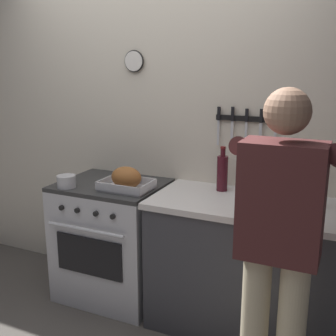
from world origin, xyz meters
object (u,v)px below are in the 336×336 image
bottle_dish_soap (251,185)px  bottle_cooking_oil (272,186)px  person_cook (279,237)px  roasting_pan (126,180)px  saucepan (66,181)px  bottle_soy_sauce (319,195)px  cutting_board (280,205)px  bottle_wine_red (222,172)px  stove (113,240)px

bottle_dish_soap → bottle_cooking_oil: bottle_cooking_oil is taller
person_cook → roasting_pan: size_ratio=4.72×
saucepan → bottle_soy_sauce: size_ratio=0.75×
saucepan → cutting_board: bearing=7.9°
bottle_wine_red → bottle_dish_soap: bearing=-15.9°
bottle_soy_sauce → bottle_cooking_oil: 0.28m
roasting_pan → bottle_wine_red: 0.67m
person_cook → bottle_soy_sauce: (0.11, 0.69, 0.02)m
roasting_pan → cutting_board: size_ratio=0.98×
bottle_wine_red → bottle_soy_sauce: bearing=-7.7°
stove → saucepan: (-0.23, -0.22, 0.49)m
roasting_pan → bottle_soy_sauce: size_ratio=1.94×
bottle_cooking_oil → bottle_wine_red: bearing=161.6°
stove → bottle_wine_red: (0.80, 0.17, 0.58)m
cutting_board → bottle_cooking_oil: bearing=138.5°
saucepan → person_cook: bearing=-14.2°
cutting_board → person_cook: bearing=-80.6°
stove → roasting_pan: bearing=-26.1°
roasting_pan → bottle_dish_soap: size_ratio=1.75×
roasting_pan → cutting_board: roasting_pan is taller
person_cook → bottle_cooking_oil: size_ratio=6.30×
bottle_dish_soap → saucepan: bearing=-165.6°
bottle_soy_sauce → bottle_cooking_oil: bearing=-172.9°
bottle_soy_sauce → bottle_wine_red: bearing=172.3°
cutting_board → bottle_cooking_oil: (-0.07, 0.06, 0.10)m
bottle_soy_sauce → cutting_board: bearing=-155.9°
bottle_cooking_oil → stove: bearing=-177.7°
stove → bottle_dish_soap: size_ratio=4.47×
cutting_board → bottle_wine_red: (-0.43, 0.18, 0.12)m
roasting_pan → bottle_wine_red: bearing=22.8°
person_cook → cutting_board: person_cook is taller
person_cook → bottle_wine_red: size_ratio=5.36×
person_cook → bottle_soy_sauce: size_ratio=9.14×
saucepan → bottle_soy_sauce: 1.70m
cutting_board → bottle_soy_sauce: size_ratio=1.98×
person_cook → bottle_wine_red: 0.95m
bottle_dish_soap → cutting_board: bearing=-29.1°
roasting_pan → bottle_cooking_oil: size_ratio=1.34×
stove → bottle_dish_soap: bearing=5.9°
bottle_cooking_oil → person_cook: bearing=-75.8°
person_cook → roasting_pan: 1.26m
stove → bottle_wine_red: bearing=11.8°
bottle_wine_red → bottle_cooking_oil: 0.38m
bottle_cooking_oil → bottle_dish_soap: bearing=158.0°
saucepan → bottle_dish_soap: bottle_dish_soap is taller
cutting_board → bottle_wine_red: bottle_wine_red is taller
bottle_wine_red → bottle_cooking_oil: bottle_wine_red is taller
stove → roasting_pan: (0.19, -0.09, 0.52)m
stove → saucepan: 0.59m
stove → bottle_soy_sauce: 1.53m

